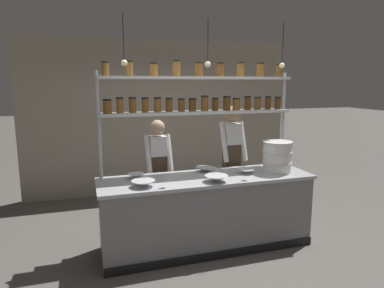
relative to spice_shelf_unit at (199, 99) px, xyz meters
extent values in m
plane|color=#5B5651|center=(0.00, -0.33, -1.86)|extent=(40.00, 40.00, 0.00)
cube|color=#9E9384|center=(0.00, 2.16, -0.43)|extent=(5.06, 0.12, 2.85)
cube|color=gray|center=(0.00, -0.33, -1.42)|extent=(2.60, 0.72, 0.88)
cube|color=#B7BABF|center=(0.00, -0.33, -0.96)|extent=(2.66, 0.76, 0.04)
cube|color=black|center=(0.00, -0.70, -1.81)|extent=(2.60, 0.03, 0.10)
cylinder|color=#B7BABF|center=(-1.25, 0.00, -0.75)|extent=(0.04, 0.04, 2.21)
cylinder|color=#B7BABF|center=(1.25, 0.00, -0.75)|extent=(0.04, 0.04, 2.21)
cube|color=#B7BABF|center=(0.00, 0.00, -0.17)|extent=(2.50, 0.28, 0.04)
cylinder|color=brown|center=(-1.15, 0.00, -0.07)|extent=(0.10, 0.10, 0.15)
cylinder|color=black|center=(-1.15, 0.00, 0.01)|extent=(0.10, 0.10, 0.02)
cylinder|color=brown|center=(-1.00, 0.00, -0.06)|extent=(0.08, 0.08, 0.17)
cylinder|color=black|center=(-1.00, 0.00, 0.03)|extent=(0.09, 0.09, 0.02)
cylinder|color=brown|center=(-0.85, 0.00, -0.06)|extent=(0.09, 0.09, 0.17)
cylinder|color=black|center=(-0.85, 0.00, 0.03)|extent=(0.09, 0.09, 0.02)
cylinder|color=brown|center=(-0.69, 0.00, -0.07)|extent=(0.08, 0.08, 0.16)
cylinder|color=black|center=(-0.69, 0.00, 0.03)|extent=(0.09, 0.09, 0.02)
cylinder|color=brown|center=(-0.54, 0.00, -0.07)|extent=(0.09, 0.09, 0.17)
cylinder|color=black|center=(-0.54, 0.00, 0.03)|extent=(0.10, 0.10, 0.02)
cylinder|color=brown|center=(-0.39, 0.00, -0.07)|extent=(0.09, 0.09, 0.16)
cylinder|color=black|center=(-0.39, 0.00, 0.02)|extent=(0.09, 0.09, 0.02)
cylinder|color=brown|center=(-0.23, 0.00, -0.08)|extent=(0.09, 0.09, 0.15)
cylinder|color=black|center=(-0.23, 0.00, 0.01)|extent=(0.09, 0.09, 0.02)
cylinder|color=#513314|center=(-0.08, 0.00, -0.08)|extent=(0.10, 0.10, 0.15)
cylinder|color=black|center=(-0.08, 0.00, 0.01)|extent=(0.10, 0.10, 0.02)
cylinder|color=brown|center=(0.08, 0.00, -0.06)|extent=(0.10, 0.10, 0.18)
cylinder|color=black|center=(0.08, 0.00, 0.04)|extent=(0.10, 0.10, 0.02)
cylinder|color=#513314|center=(0.23, 0.00, -0.08)|extent=(0.08, 0.08, 0.15)
cylinder|color=black|center=(0.23, 0.00, 0.01)|extent=(0.08, 0.08, 0.02)
cylinder|color=#513314|center=(0.39, 0.00, -0.07)|extent=(0.10, 0.10, 0.17)
cylinder|color=black|center=(0.39, 0.00, 0.03)|extent=(0.10, 0.10, 0.02)
cylinder|color=brown|center=(0.53, 0.00, -0.08)|extent=(0.10, 0.10, 0.14)
cylinder|color=black|center=(0.53, 0.00, 0.00)|extent=(0.10, 0.10, 0.02)
cylinder|color=#513314|center=(0.69, 0.00, -0.07)|extent=(0.09, 0.09, 0.17)
cylinder|color=black|center=(0.69, 0.00, 0.03)|extent=(0.09, 0.09, 0.02)
cylinder|color=brown|center=(0.85, 0.00, -0.07)|extent=(0.09, 0.09, 0.15)
cylinder|color=black|center=(0.85, 0.00, 0.02)|extent=(0.09, 0.09, 0.02)
cylinder|color=#513314|center=(1.00, 0.00, -0.07)|extent=(0.08, 0.08, 0.16)
cylinder|color=black|center=(1.00, 0.00, 0.02)|extent=(0.08, 0.08, 0.02)
cylinder|color=#513314|center=(1.16, 0.00, -0.07)|extent=(0.08, 0.08, 0.15)
cylinder|color=black|center=(1.16, 0.00, 0.01)|extent=(0.09, 0.09, 0.02)
cube|color=#B7BABF|center=(0.00, 0.00, 0.27)|extent=(2.50, 0.28, 0.04)
cylinder|color=brown|center=(-1.15, 0.00, 0.36)|extent=(0.08, 0.08, 0.15)
cylinder|color=black|center=(-1.15, 0.00, 0.45)|extent=(0.09, 0.09, 0.02)
cylinder|color=brown|center=(-0.87, 0.00, 0.37)|extent=(0.08, 0.08, 0.16)
cylinder|color=black|center=(-0.87, 0.00, 0.46)|extent=(0.08, 0.08, 0.02)
cylinder|color=brown|center=(-0.58, 0.00, 0.36)|extent=(0.10, 0.10, 0.14)
cylinder|color=black|center=(-0.58, 0.00, 0.44)|extent=(0.10, 0.10, 0.02)
cylinder|color=brown|center=(-0.29, 0.00, 0.38)|extent=(0.10, 0.10, 0.18)
cylinder|color=black|center=(-0.29, 0.00, 0.48)|extent=(0.10, 0.10, 0.02)
cylinder|color=brown|center=(0.00, 0.00, 0.37)|extent=(0.10, 0.10, 0.16)
cylinder|color=black|center=(0.00, 0.00, 0.46)|extent=(0.10, 0.10, 0.02)
cylinder|color=brown|center=(0.29, 0.00, 0.37)|extent=(0.10, 0.10, 0.16)
cylinder|color=black|center=(0.29, 0.00, 0.46)|extent=(0.10, 0.10, 0.02)
cylinder|color=brown|center=(0.58, 0.00, 0.37)|extent=(0.09, 0.09, 0.17)
cylinder|color=black|center=(0.58, 0.00, 0.47)|extent=(0.10, 0.10, 0.02)
cylinder|color=brown|center=(0.87, 0.00, 0.37)|extent=(0.10, 0.10, 0.17)
cylinder|color=black|center=(0.87, 0.00, 0.47)|extent=(0.10, 0.10, 0.02)
cylinder|color=brown|center=(1.15, 0.00, 0.37)|extent=(0.08, 0.08, 0.15)
cylinder|color=black|center=(1.15, 0.00, 0.45)|extent=(0.08, 0.08, 0.02)
cylinder|color=black|center=(-0.56, 0.31, -1.48)|extent=(0.11, 0.11, 0.76)
cylinder|color=black|center=(-0.40, 0.31, -1.48)|extent=(0.11, 0.11, 0.76)
cube|color=#473828|center=(-0.48, 0.31, -0.93)|extent=(0.22, 0.17, 0.33)
cube|color=white|center=(-0.48, 0.31, -0.64)|extent=(0.22, 0.18, 0.27)
sphere|color=tan|center=(-0.48, 0.31, -0.38)|extent=(0.20, 0.20, 0.20)
cylinder|color=white|center=(-0.63, 0.25, -0.72)|extent=(0.07, 0.24, 0.50)
cylinder|color=white|center=(-0.34, 0.25, -0.72)|extent=(0.07, 0.24, 0.50)
cylinder|color=black|center=(0.50, 0.22, -1.44)|extent=(0.11, 0.11, 0.84)
cylinder|color=black|center=(0.66, 0.22, -1.44)|extent=(0.11, 0.11, 0.84)
cube|color=#473828|center=(0.58, 0.22, -0.83)|extent=(0.22, 0.17, 0.36)
cube|color=white|center=(0.58, 0.22, -0.50)|extent=(0.22, 0.18, 0.30)
sphere|color=#A37A5B|center=(0.58, 0.22, -0.22)|extent=(0.22, 0.22, 0.22)
cylinder|color=white|center=(0.43, 0.16, -0.61)|extent=(0.07, 0.26, 0.55)
cylinder|color=white|center=(0.72, 0.16, -0.61)|extent=(0.07, 0.26, 0.55)
cylinder|color=white|center=(0.95, -0.38, -0.88)|extent=(0.36, 0.36, 0.12)
cylinder|color=silver|center=(0.95, -0.38, -0.81)|extent=(0.38, 0.38, 0.01)
cylinder|color=white|center=(0.95, -0.38, -0.74)|extent=(0.36, 0.36, 0.12)
cylinder|color=silver|center=(0.95, -0.38, -0.68)|extent=(0.38, 0.38, 0.01)
cylinder|color=white|center=(0.95, -0.38, -0.61)|extent=(0.36, 0.36, 0.12)
cylinder|color=silver|center=(0.95, -0.38, -0.54)|extent=(0.38, 0.38, 0.01)
cylinder|color=#B2B7BC|center=(0.05, -0.10, -0.93)|extent=(0.10, 0.10, 0.01)
cone|color=#B2B7BC|center=(0.05, -0.10, -0.91)|extent=(0.23, 0.23, 0.06)
cylinder|color=silver|center=(-0.82, -0.51, -0.93)|extent=(0.12, 0.12, 0.01)
cone|color=silver|center=(-0.82, -0.51, -0.90)|extent=(0.27, 0.27, 0.07)
cylinder|color=silver|center=(0.53, -0.34, -0.93)|extent=(0.10, 0.10, 0.01)
cone|color=silver|center=(0.53, -0.34, -0.91)|extent=(0.22, 0.22, 0.06)
cylinder|color=silver|center=(-0.84, -0.14, -0.93)|extent=(0.09, 0.09, 0.01)
cone|color=silver|center=(-0.84, -0.14, -0.91)|extent=(0.21, 0.21, 0.06)
cylinder|color=silver|center=(0.03, -0.57, -0.93)|extent=(0.13, 0.13, 0.01)
cone|color=silver|center=(0.03, -0.57, -0.90)|extent=(0.28, 0.28, 0.08)
cylinder|color=#B2B7BC|center=(0.12, -0.29, -0.89)|extent=(0.07, 0.07, 0.10)
cylinder|color=black|center=(-0.97, -0.33, 0.68)|extent=(0.01, 0.01, 0.52)
sphere|color=#F9E5B2|center=(-0.97, -0.33, 0.42)|extent=(0.07, 0.07, 0.07)
cylinder|color=black|center=(0.00, -0.33, 0.68)|extent=(0.01, 0.01, 0.52)
sphere|color=#F9E5B2|center=(0.00, -0.33, 0.42)|extent=(0.07, 0.07, 0.07)
cylinder|color=black|center=(0.99, -0.33, 0.68)|extent=(0.01, 0.01, 0.52)
sphere|color=#F9E5B2|center=(0.99, -0.33, 0.42)|extent=(0.07, 0.07, 0.07)
camera|label=1|loc=(-1.40, -4.19, 0.21)|focal=32.00mm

